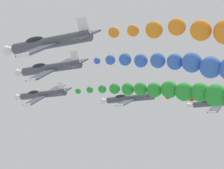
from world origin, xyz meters
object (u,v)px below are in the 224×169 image
Objects in this scene: airplane_lead at (42,94)px; airplane_right_inner at (129,98)px; airplane_right_outer at (216,103)px; airplane_left_inner at (50,68)px; airplane_left_outer at (49,43)px.

airplane_lead is 15.11m from airplane_right_inner.
airplane_right_outer is (24.07, -21.07, -0.03)m from airplane_lead.
airplane_lead is 31.99m from airplane_right_outer.
airplane_left_inner is (-12.04, -11.45, 0.71)m from airplane_lead.
airplane_lead is at bearing 139.23° from airplane_right_inner.
airplane_right_inner is at bearing 17.10° from airplane_left_outer.
airplane_left_inner is at bearing -136.42° from airplane_lead.
airplane_lead is 1.00× the size of airplane_left_outer.
airplane_right_inner is 1.00× the size of airplane_right_outer.
airplane_right_outer is (36.11, -9.62, -0.74)m from airplane_left_inner.
airplane_right_inner is at bearing -40.77° from airplane_lead.
airplane_right_inner is 16.89m from airplane_right_outer.
airplane_left_inner is at bearing 165.08° from airplane_right_outer.
airplane_right_inner is (23.48, 1.59, -0.65)m from airplane_left_inner.
airplane_left_inner reaches higher than airplane_left_outer.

